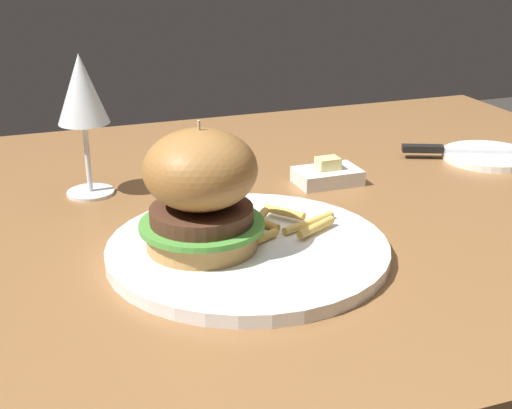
# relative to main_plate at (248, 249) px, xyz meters

# --- Properties ---
(dining_table) EXTENTS (1.17, 0.86, 0.74)m
(dining_table) POSITION_rel_main_plate_xyz_m (0.08, 0.13, -0.10)
(dining_table) COLOR brown
(dining_table) RESTS_ON ground
(main_plate) EXTENTS (0.30, 0.30, 0.01)m
(main_plate) POSITION_rel_main_plate_xyz_m (0.00, 0.00, 0.00)
(main_plate) COLOR white
(main_plate) RESTS_ON dining_table
(burger_sandwich) EXTENTS (0.13, 0.13, 0.13)m
(burger_sandwich) POSITION_rel_main_plate_xyz_m (-0.05, 0.01, 0.07)
(burger_sandwich) COLOR #B78447
(burger_sandwich) RESTS_ON main_plate
(fries_pile) EXTENTS (0.14, 0.10, 0.01)m
(fries_pile) POSITION_rel_main_plate_xyz_m (0.05, 0.02, 0.01)
(fries_pile) COLOR #EABC5B
(fries_pile) RESTS_ON main_plate
(wine_glass) EXTENTS (0.06, 0.06, 0.18)m
(wine_glass) POSITION_rel_main_plate_xyz_m (-0.13, 0.24, 0.12)
(wine_glass) COLOR silver
(wine_glass) RESTS_ON dining_table
(bread_plate) EXTENTS (0.13, 0.13, 0.01)m
(bread_plate) POSITION_rel_main_plate_xyz_m (0.44, 0.19, -0.00)
(bread_plate) COLOR white
(bread_plate) RESTS_ON dining_table
(table_knife) EXTENTS (0.19, 0.09, 0.01)m
(table_knife) POSITION_rel_main_plate_xyz_m (0.40, 0.21, 0.01)
(table_knife) COLOR silver
(table_knife) RESTS_ON bread_plate
(butter_dish) EXTENTS (0.09, 0.06, 0.04)m
(butter_dish) POSITION_rel_main_plate_xyz_m (0.18, 0.18, 0.00)
(butter_dish) COLOR white
(butter_dish) RESTS_ON dining_table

